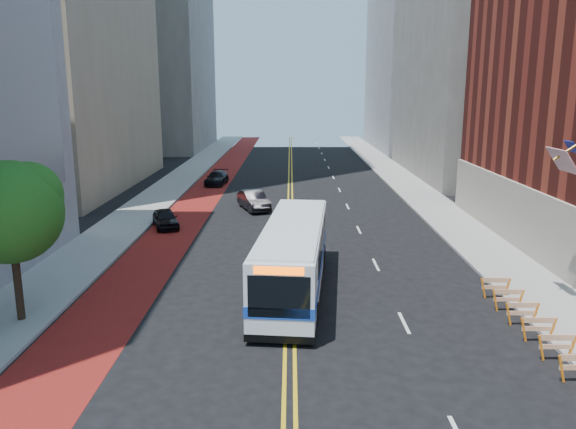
{
  "coord_description": "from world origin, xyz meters",
  "views": [
    {
      "loc": [
        0.02,
        -16.02,
        9.58
      ],
      "look_at": [
        -0.09,
        8.0,
        4.22
      ],
      "focal_mm": 35.0,
      "sensor_mm": 36.0,
      "label": 1
    }
  ],
  "objects_px": {
    "car_a": "(165,218)",
    "car_b": "(254,200)",
    "transit_bus": "(294,256)",
    "street_tree": "(11,208)",
    "car_c": "(217,178)"
  },
  "relations": [
    {
      "from": "car_b",
      "to": "car_c",
      "type": "relative_size",
      "value": 1.01
    },
    {
      "from": "car_c",
      "to": "street_tree",
      "type": "bearing_deg",
      "value": -91.16
    },
    {
      "from": "car_c",
      "to": "car_b",
      "type": "bearing_deg",
      "value": -64.86
    },
    {
      "from": "street_tree",
      "to": "car_a",
      "type": "distance_m",
      "value": 17.34
    },
    {
      "from": "street_tree",
      "to": "car_c",
      "type": "distance_m",
      "value": 35.57
    },
    {
      "from": "car_a",
      "to": "car_c",
      "type": "xyz_separation_m",
      "value": [
        1.26,
        18.49,
        0.02
      ]
    },
    {
      "from": "street_tree",
      "to": "car_c",
      "type": "relative_size",
      "value": 1.44
    },
    {
      "from": "car_a",
      "to": "car_b",
      "type": "xyz_separation_m",
      "value": [
        5.88,
        6.04,
        0.12
      ]
    },
    {
      "from": "transit_bus",
      "to": "car_c",
      "type": "relative_size",
      "value": 2.71
    },
    {
      "from": "car_b",
      "to": "car_c",
      "type": "bearing_deg",
      "value": 90.19
    },
    {
      "from": "street_tree",
      "to": "car_c",
      "type": "bearing_deg",
      "value": 84.09
    },
    {
      "from": "transit_bus",
      "to": "car_c",
      "type": "bearing_deg",
      "value": 109.34
    },
    {
      "from": "car_b",
      "to": "car_c",
      "type": "height_order",
      "value": "car_b"
    },
    {
      "from": "transit_bus",
      "to": "car_b",
      "type": "relative_size",
      "value": 2.69
    },
    {
      "from": "car_a",
      "to": "car_c",
      "type": "distance_m",
      "value": 18.53
    }
  ]
}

